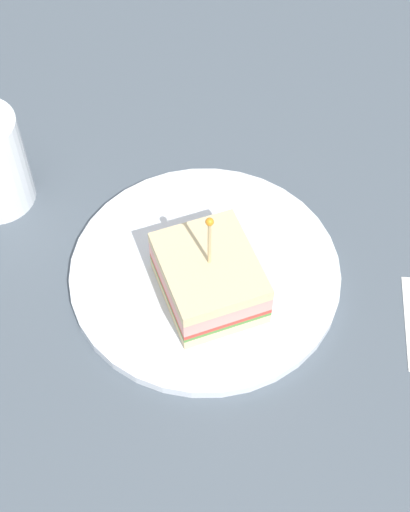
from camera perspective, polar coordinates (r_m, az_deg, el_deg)
name	(u,v)px	position (r cm, az deg, el deg)	size (l,w,h in cm)	color
ground_plane	(205,281)	(70.17, 0.00, -1.92)	(117.24, 117.24, 2.00)	#4C5660
plate	(205,272)	(68.92, 0.00, -1.22)	(25.00, 25.00, 1.02)	white
sandwich_half_center	(209,278)	(64.98, 0.32, -1.67)	(11.56, 10.68, 10.62)	beige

